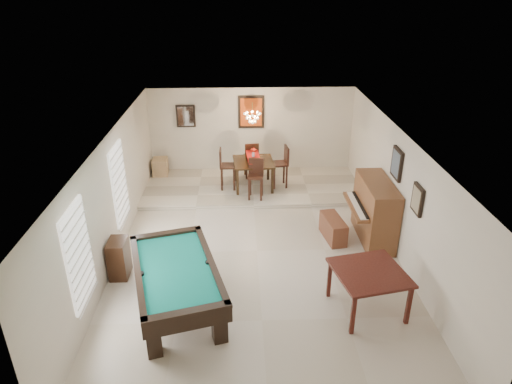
{
  "coord_description": "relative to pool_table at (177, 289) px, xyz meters",
  "views": [
    {
      "loc": [
        -0.34,
        -8.5,
        5.46
      ],
      "look_at": [
        0.0,
        0.6,
        1.15
      ],
      "focal_mm": 32.0,
      "sensor_mm": 36.0,
      "label": 1
    }
  ],
  "objects": [
    {
      "name": "wall_left",
      "position": [
        -1.5,
        1.85,
        0.87
      ],
      "size": [
        0.04,
        9.0,
        2.6
      ],
      "primitive_type": "cube",
      "color": "silver",
      "rests_on": "ground_plane"
    },
    {
      "name": "dining_step",
      "position": [
        1.5,
        5.1,
        -0.37
      ],
      "size": [
        6.0,
        2.5,
        0.12
      ],
      "primitive_type": "cube",
      "color": "beige",
      "rests_on": "ground_plane"
    },
    {
      "name": "dining_table",
      "position": [
        1.52,
        4.97,
        0.14
      ],
      "size": [
        1.15,
        1.15,
        0.89
      ],
      "primitive_type": null,
      "rotation": [
        0.0,
        0.0,
        0.06
      ],
      "color": "black",
      "rests_on": "dining_step"
    },
    {
      "name": "chandelier",
      "position": [
        1.5,
        5.05,
        1.77
      ],
      "size": [
        0.44,
        0.44,
        0.6
      ],
      "primitive_type": null,
      "color": "#FFE5B2",
      "rests_on": "ceiling"
    },
    {
      "name": "dining_chair_north",
      "position": [
        1.48,
        5.71,
        0.23
      ],
      "size": [
        0.44,
        0.44,
        1.07
      ],
      "primitive_type": null,
      "rotation": [
        0.0,
        0.0,
        3.27
      ],
      "color": "black",
      "rests_on": "dining_step"
    },
    {
      "name": "dining_chair_west",
      "position": [
        0.82,
        4.93,
        0.26
      ],
      "size": [
        0.42,
        0.42,
        1.14
      ],
      "primitive_type": null,
      "rotation": [
        0.0,
        0.0,
        1.58
      ],
      "color": "black",
      "rests_on": "dining_step"
    },
    {
      "name": "back_painting",
      "position": [
        1.5,
        6.31,
        1.47
      ],
      "size": [
        0.75,
        0.06,
        0.95
      ],
      "primitive_type": "cube",
      "color": "#D84C14",
      "rests_on": "wall_back"
    },
    {
      "name": "back_mirror",
      "position": [
        -0.4,
        6.31,
        1.37
      ],
      "size": [
        0.55,
        0.06,
        0.65
      ],
      "primitive_type": "cube",
      "color": "white",
      "rests_on": "wall_back"
    },
    {
      "name": "apothecary_chest",
      "position": [
        -1.28,
        1.06,
        -0.03
      ],
      "size": [
        0.35,
        0.53,
        0.79
      ],
      "primitive_type": "cube",
      "color": "black",
      "rests_on": "ground_plane"
    },
    {
      "name": "square_table",
      "position": [
        3.39,
        -0.15,
        -0.02
      ],
      "size": [
        1.4,
        1.4,
        0.82
      ],
      "primitive_type": null,
      "rotation": [
        0.0,
        0.0,
        0.21
      ],
      "color": "#37130D",
      "rests_on": "ground_plane"
    },
    {
      "name": "wall_front",
      "position": [
        1.5,
        -2.65,
        0.87
      ],
      "size": [
        6.0,
        0.04,
        2.6
      ],
      "primitive_type": "cube",
      "color": "silver",
      "rests_on": "ground_plane"
    },
    {
      "name": "window_left_rear",
      "position": [
        -1.47,
        2.45,
        0.97
      ],
      "size": [
        0.06,
        1.0,
        1.7
      ],
      "primitive_type": "cube",
      "color": "white",
      "rests_on": "wall_left"
    },
    {
      "name": "flower_vase",
      "position": [
        1.52,
        4.97,
        0.72
      ],
      "size": [
        0.18,
        0.18,
        0.27
      ],
      "primitive_type": null,
      "rotation": [
        0.0,
        0.0,
        -0.2
      ],
      "color": "red",
      "rests_on": "dining_table"
    },
    {
      "name": "window_left_front",
      "position": [
        -1.47,
        -0.35,
        0.97
      ],
      "size": [
        0.06,
        1.0,
        1.7
      ],
      "primitive_type": "cube",
      "color": "white",
      "rests_on": "wall_left"
    },
    {
      "name": "dining_chair_east",
      "position": [
        2.24,
        5.0,
        0.28
      ],
      "size": [
        0.48,
        0.48,
        1.17
      ],
      "primitive_type": null,
      "rotation": [
        0.0,
        0.0,
        -1.44
      ],
      "color": "black",
      "rests_on": "dining_step"
    },
    {
      "name": "right_picture_upper",
      "position": [
        4.46,
        2.15,
        1.47
      ],
      "size": [
        0.06,
        0.55,
        0.65
      ],
      "primitive_type": "cube",
      "color": "slate",
      "rests_on": "wall_right"
    },
    {
      "name": "upright_piano",
      "position": [
        4.01,
        2.31,
        0.27
      ],
      "size": [
        0.94,
        1.68,
        1.4
      ],
      "primitive_type": null,
      "color": "brown",
      "rests_on": "ground_plane"
    },
    {
      "name": "corner_bench",
      "position": [
        -1.21,
        5.98,
        -0.07
      ],
      "size": [
        0.45,
        0.55,
        0.48
      ],
      "primitive_type": "cube",
      "rotation": [
        0.0,
        0.0,
        0.05
      ],
      "color": "tan",
      "rests_on": "dining_step"
    },
    {
      "name": "pool_table",
      "position": [
        0.0,
        0.0,
        0.0
      ],
      "size": [
        2.01,
        2.83,
        0.85
      ],
      "primitive_type": null,
      "rotation": [
        0.0,
        0.0,
        0.27
      ],
      "color": "black",
      "rests_on": "ground_plane"
    },
    {
      "name": "ground_plane",
      "position": [
        1.5,
        1.85,
        -0.44
      ],
      "size": [
        6.0,
        9.0,
        0.02
      ],
      "primitive_type": "cube",
      "color": "beige"
    },
    {
      "name": "right_picture_lower",
      "position": [
        4.46,
        0.85,
        1.27
      ],
      "size": [
        0.06,
        0.45,
        0.55
      ],
      "primitive_type": "cube",
      "color": "gray",
      "rests_on": "wall_right"
    },
    {
      "name": "piano_bench",
      "position": [
        3.26,
        2.32,
        -0.17
      ],
      "size": [
        0.51,
        0.98,
        0.52
      ],
      "primitive_type": "cube",
      "rotation": [
        0.0,
        0.0,
        0.16
      ],
      "color": "brown",
      "rests_on": "ground_plane"
    },
    {
      "name": "wall_back",
      "position": [
        1.5,
        6.35,
        0.87
      ],
      "size": [
        6.0,
        0.04,
        2.6
      ],
      "primitive_type": "cube",
      "color": "silver",
      "rests_on": "ground_plane"
    },
    {
      "name": "ceiling",
      "position": [
        1.5,
        1.85,
        2.17
      ],
      "size": [
        6.0,
        9.0,
        0.04
      ],
      "primitive_type": "cube",
      "color": "white",
      "rests_on": "wall_back"
    },
    {
      "name": "wall_right",
      "position": [
        4.5,
        1.85,
        0.87
      ],
      "size": [
        0.04,
        9.0,
        2.6
      ],
      "primitive_type": "cube",
      "color": "silver",
      "rests_on": "ground_plane"
    },
    {
      "name": "dining_chair_south",
      "position": [
        1.56,
        4.27,
        0.23
      ],
      "size": [
        0.44,
        0.44,
        1.06
      ],
      "primitive_type": null,
      "rotation": [
        0.0,
        0.0,
        -0.13
      ],
      "color": "black",
      "rests_on": "dining_step"
    }
  ]
}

